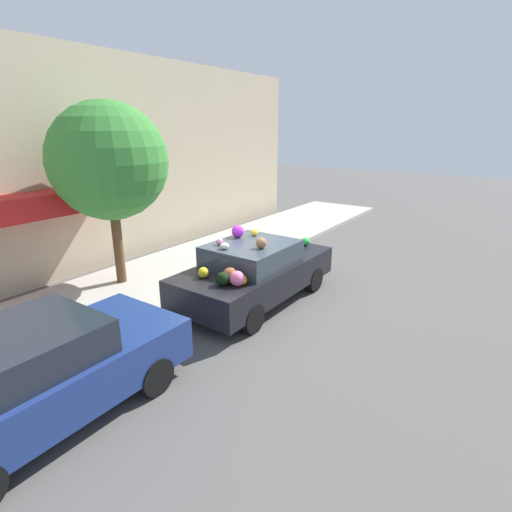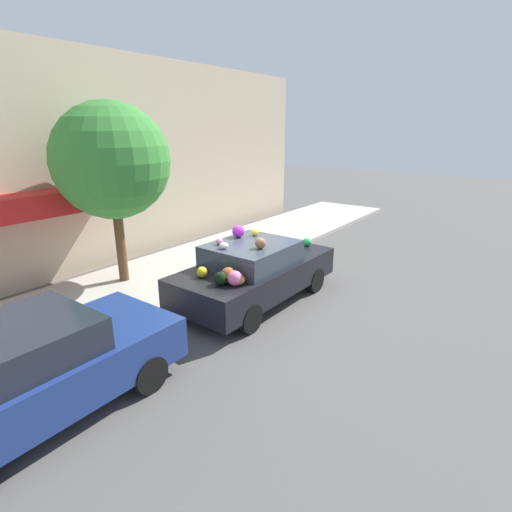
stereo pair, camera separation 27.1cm
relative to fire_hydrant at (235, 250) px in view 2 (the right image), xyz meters
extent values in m
plane|color=#565451|center=(-1.61, -1.73, -0.48)|extent=(60.00, 60.00, 0.00)
cube|color=#B2ADA3|center=(-1.61, 0.97, -0.41)|extent=(24.00, 3.20, 0.13)
cube|color=#C6B293|center=(-1.61, 3.22, 2.49)|extent=(18.00, 0.30, 5.93)
cube|color=red|center=(-4.11, 2.62, 1.70)|extent=(3.68, 0.90, 0.55)
cylinder|color=brown|center=(-2.85, 1.41, 0.68)|extent=(0.24, 0.24, 2.06)
sphere|color=#388433|center=(-2.85, 1.41, 2.68)|extent=(2.77, 2.77, 2.77)
cylinder|color=red|center=(0.00, 0.00, -0.07)|extent=(0.20, 0.20, 0.55)
sphere|color=red|center=(0.00, 0.00, 0.26)|extent=(0.18, 0.18, 0.18)
cube|color=black|center=(-1.61, -1.94, 0.15)|extent=(4.24, 1.91, 0.65)
cube|color=#333D47|center=(-1.78, -1.94, 0.72)|extent=(1.92, 1.65, 0.49)
cylinder|color=black|center=(-0.29, -1.11, -0.17)|extent=(0.61, 0.19, 0.61)
cylinder|color=black|center=(-0.32, -2.81, -0.17)|extent=(0.61, 0.19, 0.61)
cylinder|color=black|center=(-2.91, -1.07, -0.17)|extent=(0.61, 0.19, 0.61)
cylinder|color=black|center=(-2.93, -2.77, -0.17)|extent=(0.61, 0.19, 0.61)
ellipsoid|color=orange|center=(-2.90, -2.48, 0.58)|extent=(0.35, 0.36, 0.20)
ellipsoid|color=silver|center=(-2.47, -1.72, 1.04)|extent=(0.25, 0.25, 0.14)
sphere|color=yellow|center=(-3.06, -1.62, 0.59)|extent=(0.26, 0.26, 0.23)
sphere|color=pink|center=(-2.29, -1.44, 1.05)|extent=(0.19, 0.19, 0.15)
sphere|color=pink|center=(-3.00, -2.45, 0.63)|extent=(0.39, 0.39, 0.30)
sphere|color=yellow|center=(-0.34, -1.84, 0.60)|extent=(0.30, 0.30, 0.24)
sphere|color=black|center=(-3.15, -2.21, 0.62)|extent=(0.38, 0.38, 0.27)
sphere|color=purple|center=(-1.55, -1.37, 1.11)|extent=(0.40, 0.40, 0.29)
sphere|color=yellow|center=(-1.20, -1.61, 1.05)|extent=(0.19, 0.19, 0.16)
ellipsoid|color=green|center=(0.24, -2.23, 0.58)|extent=(0.32, 0.33, 0.20)
sphere|color=brown|center=(-1.98, -2.33, 1.09)|extent=(0.33, 0.33, 0.24)
sphere|color=brown|center=(-2.96, -2.25, 0.64)|extent=(0.44, 0.44, 0.32)
cube|color=navy|center=(-6.58, -1.81, 0.16)|extent=(3.99, 1.84, 0.68)
cube|color=#1E232D|center=(-6.74, -1.80, 0.74)|extent=(1.80, 1.62, 0.49)
cylinder|color=black|center=(-5.34, -0.97, -0.18)|extent=(0.60, 0.18, 0.60)
cylinder|color=black|center=(-5.35, -2.65, -0.18)|extent=(0.60, 0.18, 0.60)
camera|label=1|loc=(-8.77, -6.89, 3.47)|focal=28.00mm
camera|label=2|loc=(-8.62, -7.11, 3.47)|focal=28.00mm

